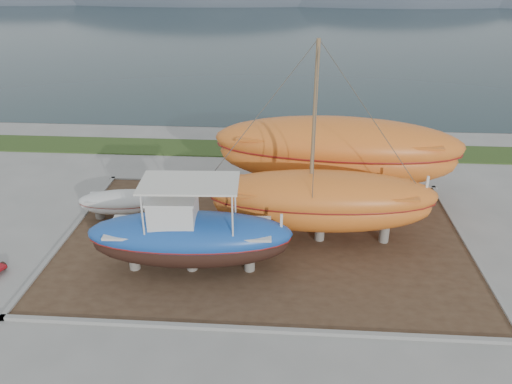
# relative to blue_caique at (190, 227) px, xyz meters

# --- Properties ---
(ground) EXTENTS (140.00, 140.00, 0.00)m
(ground) POSITION_rel_blue_caique_xyz_m (2.86, -1.40, -2.04)
(ground) COLOR gray
(ground) RESTS_ON ground
(dirt_patch) EXTENTS (18.00, 12.00, 0.06)m
(dirt_patch) POSITION_rel_blue_caique_xyz_m (2.86, 2.60, -2.01)
(dirt_patch) COLOR #422D1E
(dirt_patch) RESTS_ON ground
(curb_frame) EXTENTS (18.60, 12.60, 0.15)m
(curb_frame) POSITION_rel_blue_caique_xyz_m (2.86, 2.60, -1.97)
(curb_frame) COLOR gray
(curb_frame) RESTS_ON ground
(grass_strip) EXTENTS (44.00, 3.00, 0.08)m
(grass_strip) POSITION_rel_blue_caique_xyz_m (2.86, 14.10, -2.00)
(grass_strip) COLOR #284219
(grass_strip) RESTS_ON ground
(sea) EXTENTS (260.00, 100.00, 0.04)m
(sea) POSITION_rel_blue_caique_xyz_m (2.86, 68.60, -2.04)
(sea) COLOR #172A2E
(sea) RESTS_ON ground
(mountain_ridge) EXTENTS (200.00, 36.00, 20.00)m
(mountain_ridge) POSITION_rel_blue_caique_xyz_m (2.86, 123.60, -2.04)
(mountain_ridge) COLOR #333D49
(mountain_ridge) RESTS_ON ground
(blue_caique) EXTENTS (8.36, 2.99, 3.97)m
(blue_caique) POSITION_rel_blue_caique_xyz_m (0.00, 0.00, 0.00)
(blue_caique) COLOR #1C50AD
(blue_caique) RESTS_ON dirt_patch
(white_dinghy) EXTENTS (4.58, 2.19, 1.33)m
(white_dinghy) POSITION_rel_blue_caique_xyz_m (-4.09, 4.23, -1.32)
(white_dinghy) COLOR silver
(white_dinghy) RESTS_ON dirt_patch
(orange_sailboat) EXTENTS (10.08, 3.09, 8.89)m
(orange_sailboat) POSITION_rel_blue_caique_xyz_m (5.36, 2.74, 2.46)
(orange_sailboat) COLOR orange
(orange_sailboat) RESTS_ON dirt_patch
(orange_bare_hull) EXTENTS (13.00, 4.70, 4.18)m
(orange_bare_hull) POSITION_rel_blue_caique_xyz_m (6.32, 7.41, 0.11)
(orange_bare_hull) COLOR orange
(orange_bare_hull) RESTS_ON dirt_patch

